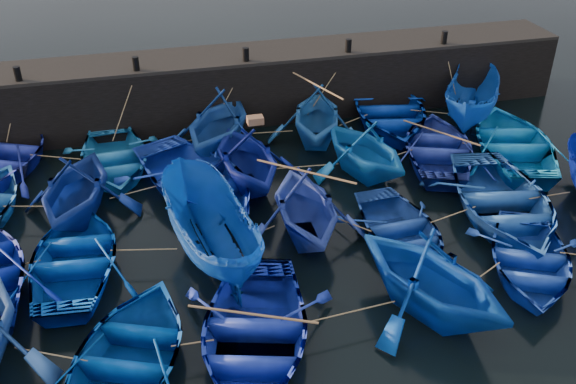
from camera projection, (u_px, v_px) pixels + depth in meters
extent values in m
plane|color=black|center=(317.00, 274.00, 17.30)|extent=(120.00, 120.00, 0.00)
cube|color=black|center=(243.00, 86.00, 25.31)|extent=(26.00, 2.50, 2.50)
cube|color=black|center=(242.00, 54.00, 24.62)|extent=(26.00, 2.50, 0.12)
cylinder|color=black|center=(17.00, 74.00, 22.05)|extent=(0.24, 0.24, 0.50)
cylinder|color=black|center=(136.00, 64.00, 22.89)|extent=(0.24, 0.24, 0.50)
cylinder|color=black|center=(246.00, 54.00, 23.72)|extent=(0.24, 0.24, 0.50)
cylinder|color=black|center=(348.00, 46.00, 24.55)|extent=(0.24, 0.24, 0.50)
cylinder|color=black|center=(444.00, 38.00, 25.38)|extent=(0.24, 0.24, 0.50)
imported|color=navy|center=(2.00, 158.00, 21.75)|extent=(5.57, 6.30, 1.08)
imported|color=#1B69B0|center=(114.00, 158.00, 21.85)|extent=(3.71, 4.99, 0.99)
imported|color=#194896|center=(218.00, 121.00, 22.79)|extent=(5.47, 5.70, 2.32)
imported|color=#2060B3|center=(316.00, 115.00, 23.40)|extent=(4.70, 5.08, 2.20)
imported|color=navy|center=(389.00, 111.00, 24.86)|extent=(5.19, 6.47, 1.19)
imported|color=#114BB9|center=(472.00, 101.00, 24.74)|extent=(4.53, 5.33, 1.99)
imported|color=navy|center=(76.00, 186.00, 19.05)|extent=(4.63, 5.04, 2.23)
imported|color=blue|center=(196.00, 178.00, 20.48)|extent=(6.13, 6.97, 1.20)
imported|color=navy|center=(247.00, 156.00, 20.61)|extent=(4.19, 4.71, 2.26)
imported|color=#0D5AAF|center=(365.00, 147.00, 21.30)|extent=(4.58, 4.93, 2.12)
imported|color=navy|center=(439.00, 147.00, 22.50)|extent=(5.11, 5.96, 1.04)
imported|color=blue|center=(514.00, 142.00, 22.69)|extent=(5.33, 6.40, 1.14)
imported|color=#023BA3|center=(76.00, 257.00, 17.13)|extent=(3.89, 5.13, 1.00)
imported|color=#093F96|center=(209.00, 230.00, 17.30)|extent=(2.90, 5.51, 2.03)
imported|color=#273EA4|center=(305.00, 206.00, 18.19)|extent=(3.71, 4.26, 2.18)
imported|color=navy|center=(401.00, 230.00, 18.29)|extent=(3.25, 4.40, 0.88)
imported|color=#1B4D9A|center=(503.00, 202.00, 19.31)|extent=(5.02, 6.35, 1.19)
imported|color=navy|center=(130.00, 355.00, 14.11)|extent=(5.07, 5.82, 1.01)
imported|color=#152AA9|center=(253.00, 333.00, 14.63)|extent=(5.06, 6.08, 1.09)
imported|color=#063CA4|center=(432.00, 276.00, 15.41)|extent=(5.43, 5.70, 2.34)
imported|color=blue|center=(529.00, 260.00, 17.08)|extent=(4.74, 5.34, 0.92)
cube|color=brown|center=(255.00, 120.00, 20.02)|extent=(0.51, 0.35, 0.23)
cylinder|color=tan|center=(58.00, 157.00, 21.78)|extent=(1.87, 0.86, 0.04)
cylinder|color=tan|center=(168.00, 146.00, 22.46)|extent=(1.94, 0.65, 0.04)
cylinder|color=tan|center=(268.00, 132.00, 23.40)|extent=(1.80, 0.23, 0.04)
cylinder|color=tan|center=(354.00, 120.00, 24.29)|extent=(1.36, 0.69, 0.04)
cylinder|color=tan|center=(430.00, 112.00, 24.93)|extent=(1.34, 0.72, 0.04)
cylinder|color=tan|center=(25.00, 206.00, 19.16)|extent=(1.30, 0.37, 0.04)
cylinder|color=tan|center=(139.00, 191.00, 19.93)|extent=(1.83, 0.53, 0.04)
cylinder|color=tan|center=(222.00, 176.00, 20.71)|extent=(0.13, 0.10, 0.04)
cylinder|color=tan|center=(307.00, 166.00, 21.24)|extent=(2.15, 0.24, 0.04)
cylinder|color=tan|center=(402.00, 153.00, 22.03)|extent=(1.14, 0.41, 0.04)
cylinder|color=tan|center=(477.00, 144.00, 22.60)|extent=(0.90, 0.45, 0.04)
cylinder|color=tan|center=(27.00, 264.00, 16.81)|extent=(0.69, 0.14, 0.04)
cylinder|color=tan|center=(144.00, 250.00, 17.32)|extent=(1.76, 0.41, 0.04)
cylinder|color=tan|center=(259.00, 233.00, 18.01)|extent=(1.02, 0.46, 0.04)
cylinder|color=tan|center=(353.00, 224.00, 18.36)|extent=(0.82, 0.96, 0.04)
cylinder|color=tan|center=(453.00, 215.00, 18.78)|extent=(1.67, 0.48, 0.04)
cylinder|color=tan|center=(549.00, 196.00, 19.68)|extent=(1.43, 0.08, 0.04)
cylinder|color=tan|center=(51.00, 354.00, 14.07)|extent=(1.60, 0.84, 0.04)
cylinder|color=tan|center=(193.00, 343.00, 14.35)|extent=(0.95, 0.07, 0.04)
cylinder|color=tan|center=(344.00, 314.00, 15.18)|extent=(2.65, 0.26, 0.04)
cylinder|color=tan|center=(482.00, 276.00, 16.38)|extent=(1.48, 0.78, 0.04)
cylinder|color=tan|center=(13.00, 112.00, 22.42)|extent=(0.85, 0.39, 2.08)
cylinder|color=tan|center=(125.00, 106.00, 22.87)|extent=(1.20, 1.22, 2.09)
cylinder|color=tan|center=(230.00, 92.00, 23.93)|extent=(1.46, 0.60, 2.09)
cylinder|color=tan|center=(328.00, 84.00, 24.64)|extent=(1.87, 0.79, 2.09)
cylinder|color=tan|center=(364.00, 77.00, 25.24)|extent=(1.35, 0.13, 2.09)
cylinder|color=tan|center=(451.00, 72.00, 25.70)|extent=(0.49, 0.83, 2.08)
cylinder|color=#99724C|center=(317.00, 86.00, 22.81)|extent=(1.08, 2.84, 0.06)
cylinder|color=#99724C|center=(441.00, 133.00, 22.21)|extent=(1.77, 2.49, 0.06)
cylinder|color=#99724C|center=(306.00, 171.00, 17.60)|extent=(2.34, 1.97, 0.06)
cylinder|color=#99724C|center=(252.00, 314.00, 14.33)|extent=(2.74, 1.32, 0.06)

